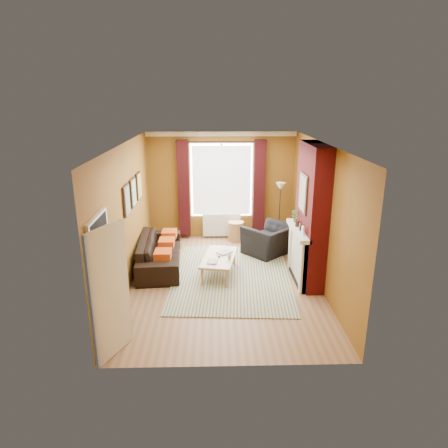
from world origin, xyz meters
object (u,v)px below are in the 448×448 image
Objects in this scene: coffee_table at (219,258)px; wicker_stool at (236,231)px; armchair at (269,240)px; sofa at (160,252)px; floor_lamp at (280,196)px.

wicker_stool is at bearing 87.73° from coffee_table.
armchair is 2.11× the size of wicker_stool.
sofa is 1.41× the size of floor_lamp.
floor_lamp is (1.55, 1.82, 0.90)m from coffee_table.
wicker_stool reaches higher than coffee_table.
sofa is 2.40m from wicker_stool.
armchair is (2.54, 0.66, 0.02)m from sofa.
wicker_stool is 1.51m from floor_lamp.
coffee_table is (1.32, -0.51, 0.04)m from sofa.
coffee_table is at bearing -130.33° from floor_lamp.
wicker_stool is (-0.75, 0.94, -0.10)m from armchair.
armchair reaches higher than sofa.
armchair is 0.80× the size of coffee_table.
floor_lamp is (1.08, -0.29, 1.01)m from wicker_stool.
armchair is 1.20m from wicker_stool.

